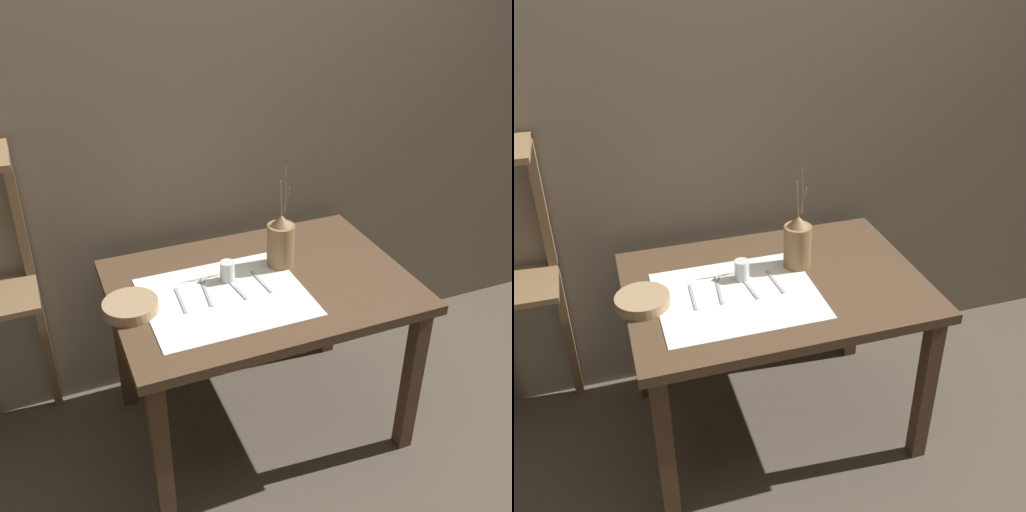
{
  "view_description": "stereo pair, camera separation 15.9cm",
  "coord_description": "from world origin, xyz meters",
  "views": [
    {
      "loc": [
        -0.76,
        -1.81,
        1.99
      ],
      "look_at": [
        -0.02,
        0.0,
        0.86
      ],
      "focal_mm": 42.0,
      "sensor_mm": 36.0,
      "label": 1
    },
    {
      "loc": [
        -0.61,
        -1.86,
        1.99
      ],
      "look_at": [
        -0.02,
        0.0,
        0.86
      ],
      "focal_mm": 42.0,
      "sensor_mm": 36.0,
      "label": 2
    }
  ],
  "objects": [
    {
      "name": "glass_tumbler_near",
      "position": [
        -0.12,
        0.06,
        0.78
      ],
      "size": [
        0.06,
        0.06,
        0.08
      ],
      "color": "silver",
      "rests_on": "wooden_table"
    },
    {
      "name": "wooden_table",
      "position": [
        0.0,
        0.0,
        0.64
      ],
      "size": [
        1.15,
        0.82,
        0.74
      ],
      "color": "#4C3523",
      "rests_on": "ground_plane"
    },
    {
      "name": "fork_outer",
      "position": [
        -0.0,
        -0.01,
        0.74
      ],
      "size": [
        0.03,
        0.17,
        0.0
      ],
      "color": "#A8A8AD",
      "rests_on": "wooden_table"
    },
    {
      "name": "wooden_bowl",
      "position": [
        -0.51,
        -0.01,
        0.76
      ],
      "size": [
        0.2,
        0.2,
        0.04
      ],
      "color": "#9E7F5B",
      "rests_on": "wooden_table"
    },
    {
      "name": "pitcher_with_flowers",
      "position": [
        0.12,
        0.09,
        0.84
      ],
      "size": [
        0.11,
        0.11,
        0.43
      ],
      "color": "olive",
      "rests_on": "wooden_table"
    },
    {
      "name": "linen_cloth",
      "position": [
        -0.16,
        -0.05,
        0.74
      ],
      "size": [
        0.6,
        0.49,
        0.0
      ],
      "color": "white",
      "rests_on": "wooden_table"
    },
    {
      "name": "spoon_outer",
      "position": [
        -0.22,
        0.05,
        0.75
      ],
      "size": [
        0.04,
        0.18,
        0.02
      ],
      "color": "#A8A8AD",
      "rests_on": "wooden_table"
    },
    {
      "name": "ground_plane",
      "position": [
        0.0,
        0.0,
        0.0
      ],
      "size": [
        12.0,
        12.0,
        0.0
      ],
      "primitive_type": "plane",
      "color": "brown"
    },
    {
      "name": "knife_center",
      "position": [
        -0.32,
        -0.01,
        0.74
      ],
      "size": [
        0.02,
        0.17,
        0.0
      ],
      "color": "#A8A8AD",
      "rests_on": "wooden_table"
    },
    {
      "name": "stone_wall_back",
      "position": [
        0.0,
        0.52,
        1.2
      ],
      "size": [
        7.0,
        0.06,
        2.4
      ],
      "color": "#6B5E4C",
      "rests_on": "ground_plane"
    },
    {
      "name": "fork_inner",
      "position": [
        -0.11,
        -0.01,
        0.74
      ],
      "size": [
        0.03,
        0.17,
        0.0
      ],
      "color": "#A8A8AD",
      "rests_on": "wooden_table"
    }
  ]
}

